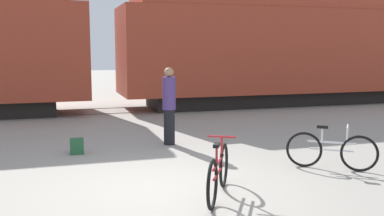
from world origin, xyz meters
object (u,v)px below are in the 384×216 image
bicycle_maroon (218,173)px  person_in_purple (169,106)px  backpack (77,146)px  bicycle_silver (331,150)px  freight_train (104,36)px

bicycle_maroon → person_in_purple: person_in_purple is taller
person_in_purple → backpack: bearing=-26.0°
person_in_purple → backpack: 2.30m
backpack → bicycle_silver: bearing=-30.6°
bicycle_silver → person_in_purple: bearing=128.0°
freight_train → person_in_purple: size_ratio=16.07×
freight_train → bicycle_maroon: bearing=-86.6°
freight_train → person_in_purple: (0.82, -6.17, -1.76)m
bicycle_maroon → person_in_purple: (0.21, 3.89, 0.54)m
freight_train → backpack: bearing=-101.4°
freight_train → bicycle_silver: (3.17, -9.18, -2.32)m
bicycle_silver → backpack: bearing=149.4°
person_in_purple → freight_train: bearing=-118.1°
backpack → bicycle_maroon: bearing=-61.4°
freight_train → person_in_purple: 6.46m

